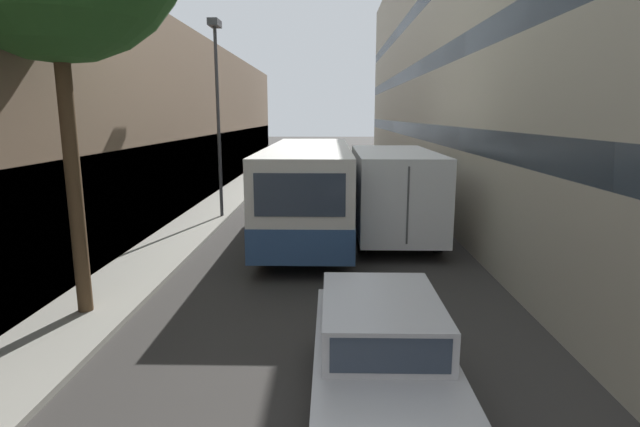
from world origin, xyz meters
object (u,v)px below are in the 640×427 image
Objects in this scene: bus at (309,188)px; box_truck at (390,187)px; panel_van at (302,166)px; street_lamp at (217,83)px; car_hatchback at (381,354)px.

box_truck is (2.67, 0.49, -0.03)m from bus.
box_truck is at bearing -72.59° from panel_van.
bus reaches higher than box_truck.
box_truck is at bearing -18.40° from street_lamp.
bus is 1.38× the size of street_lamp.
car_hatchback is 0.40× the size of bus.
box_truck is 2.03× the size of panel_van.
bus is 2.71m from box_truck.
car_hatchback is 9.93m from bus.
bus is 5.45m from street_lamp.
panel_van is at bearing 95.92° from car_hatchback.
bus is at bearing -169.67° from box_truck.
car_hatchback is at bearing -84.08° from panel_van.
car_hatchback is 0.98× the size of panel_van.
panel_van is (-2.24, 21.59, 0.34)m from car_hatchback.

